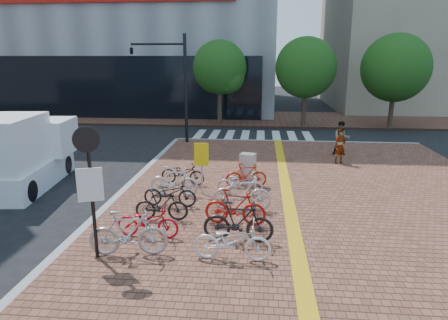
# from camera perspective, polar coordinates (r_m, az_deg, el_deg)

# --- Properties ---
(ground) EXTENTS (120.00, 120.00, 0.00)m
(ground) POSITION_cam_1_polar(r_m,az_deg,el_deg) (12.24, 0.16, -9.06)
(ground) COLOR black
(ground) RESTS_ON ground
(kerb_north) EXTENTS (14.00, 0.25, 0.15)m
(kerb_north) POSITION_cam_1_polar(r_m,az_deg,el_deg) (23.75, 10.07, 2.55)
(kerb_north) COLOR gray
(kerb_north) RESTS_ON ground
(far_sidewalk) EXTENTS (70.00, 8.00, 0.15)m
(far_sidewalk) POSITION_cam_1_polar(r_m,az_deg,el_deg) (32.55, 3.56, 5.93)
(far_sidewalk) COLOR brown
(far_sidewalk) RESTS_ON ground
(building_beige) EXTENTS (20.00, 18.00, 18.00)m
(building_beige) POSITION_cam_1_polar(r_m,az_deg,el_deg) (46.58, 28.23, 17.90)
(building_beige) COLOR gray
(building_beige) RESTS_ON ground
(crosswalk) EXTENTS (7.50, 4.00, 0.01)m
(crosswalk) POSITION_cam_1_polar(r_m,az_deg,el_deg) (25.65, 4.14, 3.45)
(crosswalk) COLOR silver
(crosswalk) RESTS_ON ground
(street_trees) EXTENTS (16.20, 4.60, 6.35)m
(street_trees) POSITION_cam_1_polar(r_m,az_deg,el_deg) (28.92, 13.72, 12.50)
(street_trees) COLOR #38281E
(street_trees) RESTS_ON far_sidewalk
(bike_0) EXTENTS (1.98, 0.77, 1.16)m
(bike_0) POSITION_cam_1_polar(r_m,az_deg,el_deg) (10.14, -13.52, -10.14)
(bike_0) COLOR #ADADB2
(bike_0) RESTS_ON sidewalk
(bike_1) EXTENTS (1.73, 0.66, 0.90)m
(bike_1) POSITION_cam_1_polar(r_m,az_deg,el_deg) (11.06, -10.85, -8.62)
(bike_1) COLOR red
(bike_1) RESTS_ON sidewalk
(bike_2) EXTENTS (1.61, 0.52, 0.95)m
(bike_2) POSITION_cam_1_polar(r_m,az_deg,el_deg) (12.06, -8.91, -6.39)
(bike_2) COLOR black
(bike_2) RESTS_ON sidewalk
(bike_3) EXTENTS (1.75, 0.65, 0.91)m
(bike_3) POSITION_cam_1_polar(r_m,az_deg,el_deg) (13.15, -7.74, -4.66)
(bike_3) COLOR black
(bike_3) RESTS_ON sidewalk
(bike_4) EXTENTS (1.77, 0.59, 1.05)m
(bike_4) POSITION_cam_1_polar(r_m,az_deg,el_deg) (14.13, -7.17, -3.00)
(bike_4) COLOR silver
(bike_4) RESTS_ON sidewalk
(bike_5) EXTENTS (1.79, 0.84, 0.91)m
(bike_5) POSITION_cam_1_polar(r_m,az_deg,el_deg) (15.32, -5.93, -1.85)
(bike_5) COLOR black
(bike_5) RESTS_ON sidewalk
(bike_6) EXTENTS (1.88, 0.69, 0.98)m
(bike_6) POSITION_cam_1_polar(r_m,az_deg,el_deg) (9.71, 1.16, -11.46)
(bike_6) COLOR white
(bike_6) RESTS_ON sidewalk
(bike_7) EXTENTS (1.87, 0.58, 1.12)m
(bike_7) POSITION_cam_1_polar(r_m,az_deg,el_deg) (10.57, 2.06, -8.80)
(bike_7) COLOR black
(bike_7) RESTS_ON sidewalk
(bike_8) EXTENTS (1.84, 0.67, 1.08)m
(bike_8) POSITION_cam_1_polar(r_m,az_deg,el_deg) (11.61, 1.62, -6.73)
(bike_8) COLOR red
(bike_8) RESTS_ON sidewalk
(bike_9) EXTENTS (1.89, 0.57, 1.13)m
(bike_9) POSITION_cam_1_polar(r_m,az_deg,el_deg) (12.69, 2.59, -4.75)
(bike_9) COLOR silver
(bike_9) RESTS_ON sidewalk
(bike_10) EXTENTS (1.65, 0.68, 0.85)m
(bike_10) POSITION_cam_1_polar(r_m,az_deg,el_deg) (14.11, 2.32, -3.34)
(bike_10) COLOR #B7B6BB
(bike_10) RESTS_ON sidewalk
(bike_11) EXTENTS (1.60, 0.69, 0.93)m
(bike_11) POSITION_cam_1_polar(r_m,az_deg,el_deg) (14.94, 3.20, -2.17)
(bike_11) COLOR red
(bike_11) RESTS_ON sidewalk
(pedestrian_a) EXTENTS (0.70, 0.62, 1.61)m
(pedestrian_a) POSITION_cam_1_polar(r_m,az_deg,el_deg) (18.95, 16.25, 1.90)
(pedestrian_a) COLOR gray
(pedestrian_a) RESTS_ON sidewalk
(pedestrian_b) EXTENTS (0.83, 0.66, 1.67)m
(pedestrian_b) POSITION_cam_1_polar(r_m,az_deg,el_deg) (20.70, 16.43, 3.00)
(pedestrian_b) COLOR #454D58
(pedestrian_b) RESTS_ON sidewalk
(utility_box) EXTENTS (0.64, 0.54, 1.22)m
(utility_box) POSITION_cam_1_polar(r_m,az_deg,el_deg) (15.20, 3.39, -1.31)
(utility_box) COLOR silver
(utility_box) RESTS_ON sidewalk
(yellow_sign) EXTENTS (0.50, 0.12, 1.86)m
(yellow_sign) POSITION_cam_1_polar(r_m,az_deg,el_deg) (13.96, -3.23, 0.15)
(yellow_sign) COLOR #B7B7BC
(yellow_sign) RESTS_ON sidewalk
(notice_sign) EXTENTS (0.58, 0.24, 3.25)m
(notice_sign) POSITION_cam_1_polar(r_m,az_deg,el_deg) (9.72, -18.62, -2.36)
(notice_sign) COLOR black
(notice_sign) RESTS_ON sidewalk
(traffic_light_pole) EXTENTS (3.22, 1.24, 5.99)m
(traffic_light_pole) POSITION_cam_1_polar(r_m,az_deg,el_deg) (22.98, -9.03, 12.79)
(traffic_light_pole) COLOR black
(traffic_light_pole) RESTS_ON sidewalk
(box_truck) EXTENTS (2.69, 5.13, 2.84)m
(box_truck) POSITION_cam_1_polar(r_m,az_deg,el_deg) (17.03, -26.96, 0.85)
(box_truck) COLOR white
(box_truck) RESTS_ON ground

